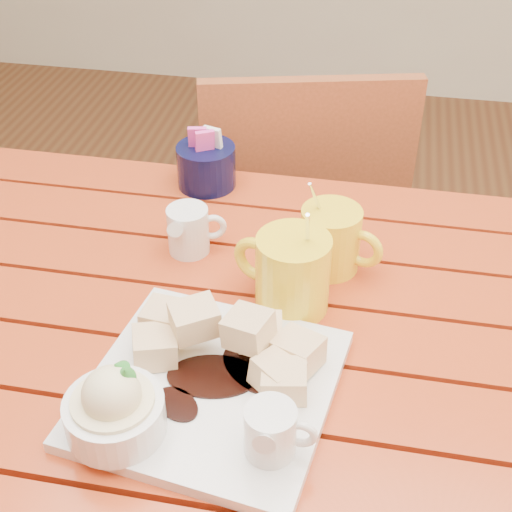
% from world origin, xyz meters
% --- Properties ---
extents(table, '(1.20, 0.79, 0.75)m').
position_xyz_m(table, '(0.00, 0.00, 0.64)').
color(table, '#A13514').
rests_on(table, ground).
extents(dessert_plate, '(0.32, 0.32, 0.12)m').
position_xyz_m(dessert_plate, '(-0.03, -0.15, 0.78)').
color(dessert_plate, white).
rests_on(dessert_plate, table).
extents(coffee_mug_left, '(0.14, 0.10, 0.17)m').
position_xyz_m(coffee_mug_left, '(0.05, 0.05, 0.81)').
color(coffee_mug_left, yellow).
rests_on(coffee_mug_left, table).
extents(coffee_mug_right, '(0.12, 0.09, 0.15)m').
position_xyz_m(coffee_mug_right, '(0.10, 0.15, 0.80)').
color(coffee_mug_right, yellow).
rests_on(coffee_mug_right, table).
extents(cream_pitcher, '(0.09, 0.08, 0.08)m').
position_xyz_m(cream_pitcher, '(-0.12, 0.15, 0.79)').
color(cream_pitcher, white).
rests_on(cream_pitcher, table).
extents(sugar_caddy, '(0.10, 0.10, 0.11)m').
position_xyz_m(sugar_caddy, '(-0.14, 0.34, 0.79)').
color(sugar_caddy, black).
rests_on(sugar_caddy, table).
extents(chair_far, '(0.51, 0.51, 0.89)m').
position_xyz_m(chair_far, '(-0.01, 0.62, 0.50)').
color(chair_far, brown).
rests_on(chair_far, ground).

